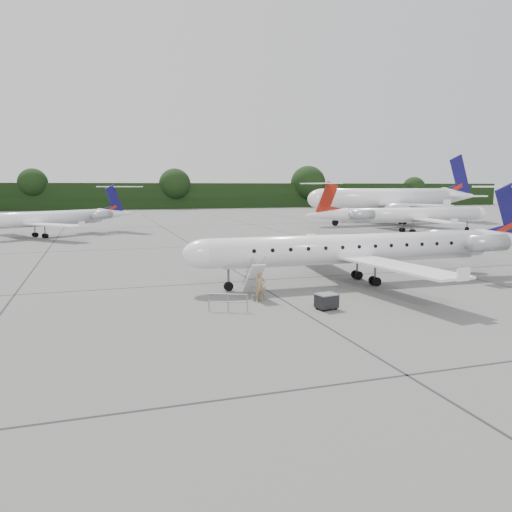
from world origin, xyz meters
name	(u,v)px	position (x,y,z in m)	size (l,w,h in m)	color
ground	(362,295)	(0.00, 0.00, 0.00)	(320.00, 320.00, 0.00)	slate
treeline	(150,196)	(0.00, 130.00, 4.00)	(260.00, 4.00, 8.00)	black
main_regional_jet	(355,234)	(1.52, 3.94, 3.59)	(28.01, 20.17, 7.18)	white
airstair	(254,279)	(-6.82, 1.77, 1.13)	(0.85, 2.33, 2.25)	white
passenger	(260,287)	(-6.83, 0.45, 0.92)	(0.67, 0.44, 1.84)	#8E744D
safety_railing	(228,303)	(-9.34, -1.39, 0.50)	(2.20, 0.08, 1.00)	gray
baggage_cart	(327,301)	(-3.83, -2.65, 0.49)	(1.13, 0.91, 0.98)	black
bg_narrowbody	(387,188)	(36.04, 54.32, 6.59)	(36.73, 26.44, 13.18)	white
bg_regional_left	(32,212)	(-24.52, 45.66, 3.58)	(27.26, 19.63, 7.15)	white
bg_regional_right	(414,208)	(29.72, 36.74, 3.81)	(29.07, 20.93, 7.63)	white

